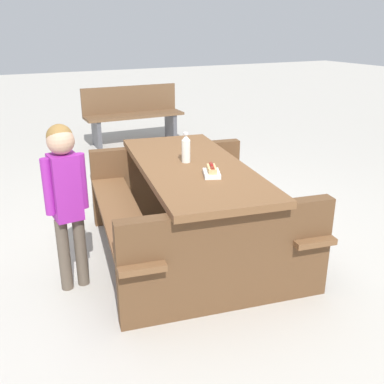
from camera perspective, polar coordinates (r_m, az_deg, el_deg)
ground_plane at (r=3.65m, az=-0.00°, el=-7.74°), size 30.00×30.00×0.00m
picnic_table at (r=3.46m, az=-0.00°, el=-1.24°), size 2.01×1.68×0.75m
soda_bottle at (r=3.38m, az=-0.78°, el=5.58°), size 0.07×0.07×0.23m
hotdog_tray at (r=3.09m, az=2.59°, el=2.66°), size 0.21×0.17×0.08m
child_in_coat at (r=3.01m, az=-15.88°, el=0.54°), size 0.18×0.29×1.16m
park_bench_near at (r=7.00m, az=-7.57°, el=9.95°), size 0.42×1.50×0.85m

